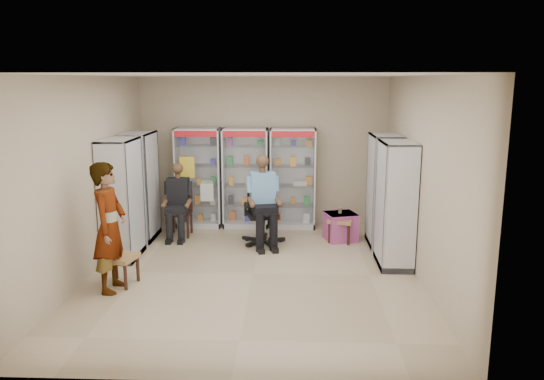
{
  "coord_description": "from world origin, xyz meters",
  "views": [
    {
      "loc": [
        0.6,
        -7.73,
        2.94
      ],
      "look_at": [
        0.26,
        0.7,
        1.18
      ],
      "focal_mm": 35.0,
      "sensor_mm": 36.0,
      "label": 1
    }
  ],
  "objects_px": {
    "woven_stool_a": "(341,230)",
    "cabinet_right_far": "(384,190)",
    "cabinet_back_mid": "(246,178)",
    "cabinet_back_right": "(293,178)",
    "seated_shopkeeper": "(263,203)",
    "wooden_chair": "(180,212)",
    "cabinet_left_far": "(140,186)",
    "woven_stool_b": "(121,270)",
    "cabinet_left_near": "(121,199)",
    "standing_man": "(110,227)",
    "office_chair": "(263,211)",
    "cabinet_back_left": "(199,178)",
    "pink_trunk": "(341,227)",
    "cabinet_right_near": "(395,205)"
  },
  "relations": [
    {
      "from": "cabinet_back_mid",
      "to": "cabinet_back_right",
      "type": "relative_size",
      "value": 1.0
    },
    {
      "from": "cabinet_left_near",
      "to": "woven_stool_b",
      "type": "distance_m",
      "value": 1.47
    },
    {
      "from": "cabinet_left_far",
      "to": "pink_trunk",
      "type": "bearing_deg",
      "value": 90.52
    },
    {
      "from": "cabinet_back_left",
      "to": "standing_man",
      "type": "relative_size",
      "value": 1.09
    },
    {
      "from": "cabinet_left_far",
      "to": "pink_trunk",
      "type": "height_order",
      "value": "cabinet_left_far"
    },
    {
      "from": "woven_stool_a",
      "to": "cabinet_left_far",
      "type": "bearing_deg",
      "value": 179.04
    },
    {
      "from": "cabinet_right_near",
      "to": "wooden_chair",
      "type": "height_order",
      "value": "cabinet_right_near"
    },
    {
      "from": "woven_stool_a",
      "to": "cabinet_right_far",
      "type": "bearing_deg",
      "value": -10.66
    },
    {
      "from": "cabinet_back_mid",
      "to": "office_chair",
      "type": "distance_m",
      "value": 1.28
    },
    {
      "from": "cabinet_right_far",
      "to": "cabinet_back_mid",
      "type": "bearing_deg",
      "value": 66.35
    },
    {
      "from": "cabinet_back_right",
      "to": "cabinet_left_far",
      "type": "relative_size",
      "value": 1.0
    },
    {
      "from": "woven_stool_b",
      "to": "cabinet_left_near",
      "type": "bearing_deg",
      "value": 105.3
    },
    {
      "from": "office_chair",
      "to": "woven_stool_a",
      "type": "height_order",
      "value": "office_chair"
    },
    {
      "from": "cabinet_left_near",
      "to": "woven_stool_a",
      "type": "relative_size",
      "value": 4.55
    },
    {
      "from": "cabinet_left_far",
      "to": "woven_stool_a",
      "type": "bearing_deg",
      "value": 89.04
    },
    {
      "from": "pink_trunk",
      "to": "cabinet_left_far",
      "type": "bearing_deg",
      "value": -179.48
    },
    {
      "from": "cabinet_back_mid",
      "to": "cabinet_back_right",
      "type": "xyz_separation_m",
      "value": [
        0.95,
        0.0,
        0.0
      ]
    },
    {
      "from": "woven_stool_a",
      "to": "woven_stool_b",
      "type": "height_order",
      "value": "woven_stool_b"
    },
    {
      "from": "cabinet_right_far",
      "to": "woven_stool_a",
      "type": "distance_m",
      "value": 1.08
    },
    {
      "from": "cabinet_back_mid",
      "to": "pink_trunk",
      "type": "distance_m",
      "value": 2.19
    },
    {
      "from": "cabinet_back_mid",
      "to": "seated_shopkeeper",
      "type": "xyz_separation_m",
      "value": [
        0.41,
        -1.2,
        -0.23
      ]
    },
    {
      "from": "office_chair",
      "to": "seated_shopkeeper",
      "type": "xyz_separation_m",
      "value": [
        0.0,
        -0.05,
        0.16
      ]
    },
    {
      "from": "cabinet_back_mid",
      "to": "cabinet_left_near",
      "type": "xyz_separation_m",
      "value": [
        -1.88,
        -2.03,
        0.0
      ]
    },
    {
      "from": "cabinet_back_mid",
      "to": "standing_man",
      "type": "relative_size",
      "value": 1.09
    },
    {
      "from": "wooden_chair",
      "to": "office_chair",
      "type": "distance_m",
      "value": 1.67
    },
    {
      "from": "cabinet_right_near",
      "to": "cabinet_left_near",
      "type": "height_order",
      "value": "same"
    },
    {
      "from": "cabinet_left_near",
      "to": "woven_stool_b",
      "type": "xyz_separation_m",
      "value": [
        0.33,
        -1.21,
        -0.78
      ]
    },
    {
      "from": "cabinet_back_mid",
      "to": "standing_man",
      "type": "height_order",
      "value": "cabinet_back_mid"
    },
    {
      "from": "cabinet_back_right",
      "to": "cabinet_back_left",
      "type": "bearing_deg",
      "value": 180.0
    },
    {
      "from": "cabinet_back_left",
      "to": "cabinet_left_near",
      "type": "relative_size",
      "value": 1.0
    },
    {
      "from": "cabinet_left_far",
      "to": "standing_man",
      "type": "distance_m",
      "value": 2.52
    },
    {
      "from": "cabinet_back_mid",
      "to": "cabinet_right_near",
      "type": "bearing_deg",
      "value": -40.84
    },
    {
      "from": "cabinet_left_near",
      "to": "woven_stool_a",
      "type": "bearing_deg",
      "value": 105.55
    },
    {
      "from": "cabinet_back_mid",
      "to": "standing_man",
      "type": "bearing_deg",
      "value": -114.96
    },
    {
      "from": "cabinet_right_far",
      "to": "office_chair",
      "type": "distance_m",
      "value": 2.21
    },
    {
      "from": "cabinet_back_mid",
      "to": "woven_stool_b",
      "type": "distance_m",
      "value": 3.67
    },
    {
      "from": "cabinet_back_mid",
      "to": "woven_stool_a",
      "type": "xyz_separation_m",
      "value": [
        1.85,
        -0.99,
        -0.78
      ]
    },
    {
      "from": "cabinet_back_right",
      "to": "cabinet_right_near",
      "type": "relative_size",
      "value": 1.0
    },
    {
      "from": "cabinet_back_right",
      "to": "cabinet_right_far",
      "type": "xyz_separation_m",
      "value": [
        1.63,
        -1.13,
        0.0
      ]
    },
    {
      "from": "cabinet_left_far",
      "to": "standing_man",
      "type": "relative_size",
      "value": 1.09
    },
    {
      "from": "pink_trunk",
      "to": "cabinet_back_left",
      "type": "bearing_deg",
      "value": 162.25
    },
    {
      "from": "cabinet_left_far",
      "to": "cabinet_back_mid",
      "type": "bearing_deg",
      "value": 116.32
    },
    {
      "from": "cabinet_back_left",
      "to": "wooden_chair",
      "type": "height_order",
      "value": "cabinet_back_left"
    },
    {
      "from": "woven_stool_a",
      "to": "standing_man",
      "type": "relative_size",
      "value": 0.24
    },
    {
      "from": "cabinet_back_right",
      "to": "cabinet_left_far",
      "type": "height_order",
      "value": "same"
    },
    {
      "from": "cabinet_left_far",
      "to": "wooden_chair",
      "type": "xyz_separation_m",
      "value": [
        0.68,
        0.2,
        -0.53
      ]
    },
    {
      "from": "cabinet_back_right",
      "to": "office_chair",
      "type": "bearing_deg",
      "value": -115.26
    },
    {
      "from": "woven_stool_a",
      "to": "wooden_chair",
      "type": "bearing_deg",
      "value": 175.08
    },
    {
      "from": "cabinet_back_mid",
      "to": "woven_stool_a",
      "type": "height_order",
      "value": "cabinet_back_mid"
    },
    {
      "from": "woven_stool_a",
      "to": "cabinet_back_left",
      "type": "bearing_deg",
      "value": 160.48
    }
  ]
}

